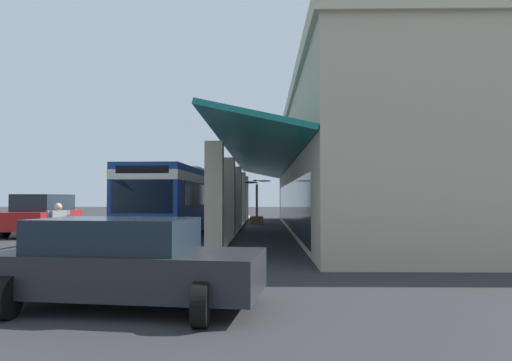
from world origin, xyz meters
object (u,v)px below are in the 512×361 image
parked_suv_red (43,214)px  transit_bus (178,197)px  potted_palm (257,213)px  pedestrian (58,228)px  parked_sedan_charcoal (124,262)px

parked_suv_red → transit_bus: bearing=89.3°
parked_suv_red → potted_palm: size_ratio=1.60×
pedestrian → transit_bus: bearing=166.2°
pedestrian → potted_palm: size_ratio=0.54×
transit_bus → potted_palm: transit_bus is taller
pedestrian → potted_palm: potted_palm is taller
potted_palm → parked_suv_red: bearing=-47.3°
transit_bus → pedestrian: bearing=-13.8°
parked_sedan_charcoal → potted_palm: size_ratio=1.51×
parked_sedan_charcoal → transit_bus: bearing=-172.7°
parked_sedan_charcoal → pedestrian: size_ratio=2.78×
pedestrian → parked_sedan_charcoal: bearing=33.0°
transit_bus → parked_suv_red: transit_bus is taller
parked_sedan_charcoal → parked_suv_red: size_ratio=0.94×
transit_bus → parked_suv_red: bearing=-90.7°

